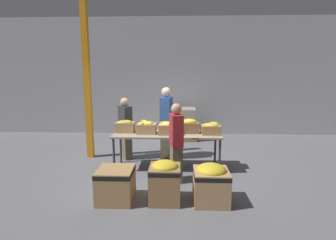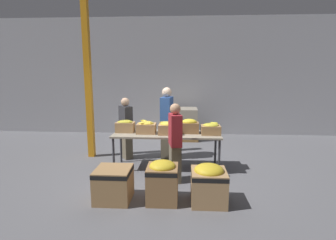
{
  "view_description": "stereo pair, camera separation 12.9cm",
  "coord_description": "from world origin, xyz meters",
  "px_view_note": "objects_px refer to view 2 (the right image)",
  "views": [
    {
      "loc": [
        0.24,
        -5.66,
        2.11
      ],
      "look_at": [
        0.01,
        0.24,
        1.06
      ],
      "focal_mm": 28.0,
      "sensor_mm": 36.0,
      "label": 1
    },
    {
      "loc": [
        0.37,
        -5.65,
        2.11
      ],
      "look_at": [
        0.01,
        0.24,
        1.06
      ],
      "focal_mm": 28.0,
      "sensor_mm": 36.0,
      "label": 2
    }
  ],
  "objects_px": {
    "volunteer_1": "(175,143)",
    "support_pillar": "(88,78)",
    "banana_box_1": "(146,127)",
    "donation_bin_0": "(114,183)",
    "banana_box_0": "(125,126)",
    "sorting_table": "(167,136)",
    "donation_bin_1": "(162,180)",
    "banana_box_4": "(211,129)",
    "donation_bin_2": "(209,183)",
    "pallet_stack_0": "(184,124)",
    "volunteer_0": "(126,129)",
    "banana_box_2": "(168,128)",
    "banana_box_3": "(189,126)",
    "volunteer_2": "(167,123)"
  },
  "relations": [
    {
      "from": "sorting_table",
      "to": "volunteer_1",
      "type": "bearing_deg",
      "value": -73.6
    },
    {
      "from": "volunteer_1",
      "to": "pallet_stack_0",
      "type": "bearing_deg",
      "value": -14.24
    },
    {
      "from": "banana_box_2",
      "to": "volunteer_2",
      "type": "height_order",
      "value": "volunteer_2"
    },
    {
      "from": "banana_box_1",
      "to": "banana_box_4",
      "type": "height_order",
      "value": "banana_box_1"
    },
    {
      "from": "banana_box_1",
      "to": "volunteer_1",
      "type": "relative_size",
      "value": 0.27
    },
    {
      "from": "banana_box_4",
      "to": "volunteer_0",
      "type": "bearing_deg",
      "value": 161.27
    },
    {
      "from": "sorting_table",
      "to": "donation_bin_2",
      "type": "height_order",
      "value": "sorting_table"
    },
    {
      "from": "banana_box_0",
      "to": "support_pillar",
      "type": "xyz_separation_m",
      "value": [
        -1.05,
        0.66,
        1.06
      ]
    },
    {
      "from": "banana_box_2",
      "to": "banana_box_3",
      "type": "distance_m",
      "value": 0.49
    },
    {
      "from": "volunteer_2",
      "to": "banana_box_1",
      "type": "bearing_deg",
      "value": -19.8
    },
    {
      "from": "banana_box_0",
      "to": "donation_bin_0",
      "type": "relative_size",
      "value": 0.7
    },
    {
      "from": "support_pillar",
      "to": "banana_box_4",
      "type": "bearing_deg",
      "value": -14.65
    },
    {
      "from": "banana_box_3",
      "to": "banana_box_4",
      "type": "bearing_deg",
      "value": -12.85
    },
    {
      "from": "donation_bin_1",
      "to": "pallet_stack_0",
      "type": "xyz_separation_m",
      "value": [
        0.34,
        4.33,
        0.12
      ]
    },
    {
      "from": "banana_box_1",
      "to": "volunteer_1",
      "type": "bearing_deg",
      "value": -47.25
    },
    {
      "from": "support_pillar",
      "to": "donation_bin_2",
      "type": "bearing_deg",
      "value": -39.83
    },
    {
      "from": "support_pillar",
      "to": "banana_box_1",
      "type": "bearing_deg",
      "value": -25.79
    },
    {
      "from": "banana_box_0",
      "to": "volunteer_1",
      "type": "relative_size",
      "value": 0.27
    },
    {
      "from": "banana_box_0",
      "to": "volunteer_0",
      "type": "xyz_separation_m",
      "value": [
        -0.12,
        0.58,
        -0.18
      ]
    },
    {
      "from": "donation_bin_0",
      "to": "volunteer_2",
      "type": "bearing_deg",
      "value": 72.28
    },
    {
      "from": "donation_bin_2",
      "to": "support_pillar",
      "type": "relative_size",
      "value": 0.17
    },
    {
      "from": "donation_bin_0",
      "to": "pallet_stack_0",
      "type": "bearing_deg",
      "value": 74.94
    },
    {
      "from": "banana_box_4",
      "to": "donation_bin_2",
      "type": "relative_size",
      "value": 0.63
    },
    {
      "from": "banana_box_0",
      "to": "volunteer_1",
      "type": "bearing_deg",
      "value": -34.62
    },
    {
      "from": "volunteer_0",
      "to": "donation_bin_2",
      "type": "xyz_separation_m",
      "value": [
        1.86,
        -2.24,
        -0.41
      ]
    },
    {
      "from": "support_pillar",
      "to": "banana_box_3",
      "type": "bearing_deg",
      "value": -14.98
    },
    {
      "from": "donation_bin_2",
      "to": "support_pillar",
      "type": "xyz_separation_m",
      "value": [
        -2.79,
        2.32,
        1.65
      ]
    },
    {
      "from": "donation_bin_1",
      "to": "volunteer_2",
      "type": "bearing_deg",
      "value": 91.97
    },
    {
      "from": "banana_box_3",
      "to": "donation_bin_2",
      "type": "height_order",
      "value": "banana_box_3"
    },
    {
      "from": "pallet_stack_0",
      "to": "sorting_table",
      "type": "bearing_deg",
      "value": -97.71
    },
    {
      "from": "banana_box_0",
      "to": "donation_bin_1",
      "type": "distance_m",
      "value": 2.01
    },
    {
      "from": "donation_bin_0",
      "to": "donation_bin_1",
      "type": "relative_size",
      "value": 0.83
    },
    {
      "from": "banana_box_3",
      "to": "volunteer_2",
      "type": "xyz_separation_m",
      "value": [
        -0.55,
        0.67,
        -0.07
      ]
    },
    {
      "from": "banana_box_1",
      "to": "banana_box_3",
      "type": "height_order",
      "value": "banana_box_3"
    },
    {
      "from": "volunteer_1",
      "to": "support_pillar",
      "type": "xyz_separation_m",
      "value": [
        -2.2,
        1.46,
        1.23
      ]
    },
    {
      "from": "sorting_table",
      "to": "donation_bin_0",
      "type": "xyz_separation_m",
      "value": [
        -0.79,
        -1.57,
        -0.44
      ]
    },
    {
      "from": "donation_bin_1",
      "to": "support_pillar",
      "type": "bearing_deg",
      "value": 131.09
    },
    {
      "from": "banana_box_1",
      "to": "volunteer_2",
      "type": "height_order",
      "value": "volunteer_2"
    },
    {
      "from": "sorting_table",
      "to": "volunteer_2",
      "type": "relative_size",
      "value": 1.33
    },
    {
      "from": "volunteer_1",
      "to": "volunteer_2",
      "type": "height_order",
      "value": "volunteer_2"
    },
    {
      "from": "donation_bin_0",
      "to": "support_pillar",
      "type": "distance_m",
      "value": 3.12
    },
    {
      "from": "volunteer_1",
      "to": "support_pillar",
      "type": "relative_size",
      "value": 0.39
    },
    {
      "from": "banana_box_4",
      "to": "volunteer_1",
      "type": "height_order",
      "value": "volunteer_1"
    },
    {
      "from": "banana_box_0",
      "to": "banana_box_1",
      "type": "xyz_separation_m",
      "value": [
        0.49,
        -0.08,
        -0.0
      ]
    },
    {
      "from": "donation_bin_0",
      "to": "banana_box_0",
      "type": "bearing_deg",
      "value": 95.32
    },
    {
      "from": "banana_box_0",
      "to": "banana_box_1",
      "type": "relative_size",
      "value": 0.99
    },
    {
      "from": "banana_box_2",
      "to": "donation_bin_2",
      "type": "bearing_deg",
      "value": -63.3
    },
    {
      "from": "banana_box_4",
      "to": "volunteer_1",
      "type": "bearing_deg",
      "value": -137.55
    },
    {
      "from": "banana_box_0",
      "to": "donation_bin_0",
      "type": "bearing_deg",
      "value": -84.68
    },
    {
      "from": "banana_box_4",
      "to": "volunteer_0",
      "type": "distance_m",
      "value": 2.15
    }
  ]
}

